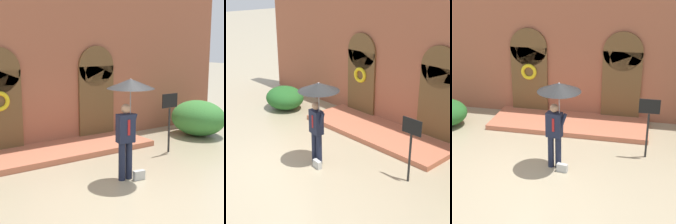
{
  "view_description": "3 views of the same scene",
  "coord_description": "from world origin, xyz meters",
  "views": [
    {
      "loc": [
        -4.8,
        -6.37,
        3.2
      ],
      "look_at": [
        0.35,
        1.17,
        1.46
      ],
      "focal_mm": 60.0,
      "sensor_mm": 36.0,
      "label": 1
    },
    {
      "loc": [
        7.46,
        -5.56,
        5.06
      ],
      "look_at": [
        0.14,
        1.17,
        1.3
      ],
      "focal_mm": 60.0,
      "sensor_mm": 36.0,
      "label": 2
    },
    {
      "loc": [
        2.28,
        -8.15,
        5.12
      ],
      "look_at": [
        0.22,
        1.26,
        1.22
      ],
      "focal_mm": 60.0,
      "sensor_mm": 36.0,
      "label": 3
    }
  ],
  "objects": [
    {
      "name": "ground_plane",
      "position": [
        0.0,
        0.0,
        0.0
      ],
      "size": [
        80.0,
        80.0,
        0.0
      ],
      "primitive_type": "plane",
      "color": "tan"
    },
    {
      "name": "building_facade",
      "position": [
        -0.0,
        4.15,
        2.68
      ],
      "size": [
        14.0,
        2.3,
        5.6
      ],
      "color": "#9E563D",
      "rests_on": "ground"
    },
    {
      "name": "person_with_umbrella",
      "position": [
        0.26,
        0.34,
        1.91
      ],
      "size": [
        1.1,
        1.1,
        2.36
      ],
      "color": "#191E33",
      "rests_on": "ground"
    },
    {
      "name": "handbag",
      "position": [
        0.42,
        0.14,
        0.11
      ],
      "size": [
        0.29,
        0.15,
        0.22
      ],
      "primitive_type": "cube",
      "rotation": [
        0.0,
        0.0,
        -0.12
      ],
      "color": "#B7B7B2",
      "rests_on": "ground"
    },
    {
      "name": "sign_post",
      "position": [
        2.52,
        1.42,
        1.16
      ],
      "size": [
        0.56,
        0.06,
        1.72
      ],
      "color": "black",
      "rests_on": "ground"
    }
  ]
}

